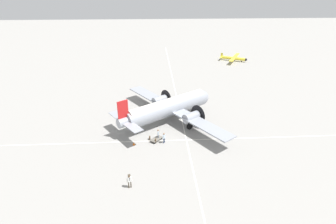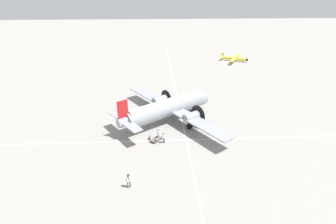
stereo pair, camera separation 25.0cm
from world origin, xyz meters
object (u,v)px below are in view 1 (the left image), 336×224
airliner_main (170,107)px  crew_foreground (129,180)px  traffic_cone (134,144)px  ramp_agent (164,137)px  baggage_cart (156,139)px  suitcase_near_door (156,141)px  light_aircraft_distant (234,58)px  passenger_boarding (158,133)px  suitcase_upright_spare (150,138)px

airliner_main → crew_foreground: bearing=-143.7°
crew_foreground → traffic_cone: bearing=-104.2°
ramp_agent → crew_foreground: bearing=-160.1°
airliner_main → baggage_cart: 7.28m
suitcase_near_door → baggage_cart: 0.57m
suitcase_near_door → light_aircraft_distant: bearing=-28.8°
passenger_boarding → traffic_cone: passenger_boarding is taller
suitcase_near_door → passenger_boarding: bearing=-22.6°
light_aircraft_distant → baggage_cart: bearing=-91.0°
ramp_agent → suitcase_upright_spare: size_ratio=3.09×
crew_foreground → baggage_cart: 10.72m
crew_foreground → baggage_cart: size_ratio=0.86×
passenger_boarding → suitcase_upright_spare: 1.51m
suitcase_upright_spare → airliner_main: bearing=-30.3°
ramp_agent → light_aircraft_distant: bearing=17.5°
suitcase_near_door → traffic_cone: size_ratio=1.37×
suitcase_upright_spare → crew_foreground: bearing=167.8°
suitcase_upright_spare → light_aircraft_distant: light_aircraft_distant is taller
ramp_agent → suitcase_near_door: ramp_agent is taller
suitcase_upright_spare → baggage_cart: (-0.37, -1.02, 0.01)m
suitcase_upright_spare → light_aircraft_distant: size_ratio=0.05×
passenger_boarding → light_aircraft_distant: (44.57, -24.64, -0.17)m
passenger_boarding → suitcase_upright_spare: bearing=90.0°
airliner_main → passenger_boarding: (-5.98, 2.23, -1.62)m
airliner_main → suitcase_near_door: airliner_main is taller
airliner_main → suitcase_near_door: bearing=-145.2°
ramp_agent → light_aircraft_distant: light_aircraft_distant is taller
suitcase_upright_spare → passenger_boarding: bearing=-87.3°
airliner_main → crew_foreground: airliner_main is taller
suitcase_upright_spare → light_aircraft_distant: bearing=-30.2°
suitcase_near_door → light_aircraft_distant: 51.99m
baggage_cart → crew_foreground: bearing=-157.0°
light_aircraft_distant → suitcase_near_door: bearing=-90.8°
passenger_boarding → suitcase_near_door: size_ratio=2.65×
light_aircraft_distant → suitcase_upright_spare: bearing=-92.2°
traffic_cone → suitcase_upright_spare: bearing=-59.7°
airliner_main → suitcase_near_door: size_ratio=35.54×
airliner_main → traffic_cone: airliner_main is taller
suitcase_upright_spare → traffic_cone: bearing=120.3°
passenger_boarding → light_aircraft_distant: bearing=-31.6°
crew_foreground → suitcase_upright_spare: size_ratio=3.40×
ramp_agent → light_aircraft_distant: (45.72, -23.78, -0.19)m
crew_foreground → passenger_boarding: (10.59, -3.57, -0.16)m
crew_foreground → suitcase_upright_spare: crew_foreground is taller
ramp_agent → suitcase_upright_spare: bearing=108.2°
ramp_agent → suitcase_near_door: size_ratio=2.70×
baggage_cart → ramp_agent: bearing=-81.3°
airliner_main → crew_foreground: (-16.57, 5.81, -1.46)m
passenger_boarding → suitcase_upright_spare: passenger_boarding is taller
crew_foreground → suitcase_near_door: 10.15m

